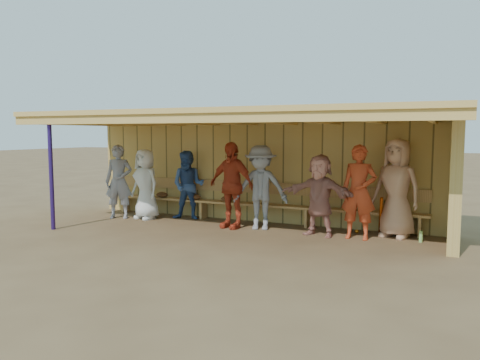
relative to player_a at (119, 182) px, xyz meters
name	(u,v)px	position (x,y,z in m)	size (l,w,h in m)	color
ground	(233,231)	(3.16, -0.26, -0.89)	(90.00, 90.00, 0.00)	brown
player_a	(119,182)	(0.00, 0.00, 0.00)	(0.65, 0.43, 1.78)	gray
player_b	(145,184)	(0.64, 0.18, -0.05)	(0.82, 0.53, 1.68)	silver
player_c	(188,185)	(1.61, 0.55, -0.07)	(0.80, 0.62, 1.64)	#314F88
player_d	(231,185)	(2.96, 0.06, 0.04)	(1.09, 0.46, 1.87)	#B5381D
player_e	(261,187)	(3.60, 0.19, 0.01)	(1.16, 0.67, 1.80)	gray
player_f	(319,195)	(4.90, 0.08, -0.07)	(1.52, 0.49, 1.64)	tan
player_g	(359,192)	(5.67, 0.10, 0.03)	(0.67, 0.44, 1.84)	#B73D1D
player_h	(397,188)	(6.32, 0.55, 0.09)	(0.95, 0.62, 1.95)	tan
dugout_structure	(263,150)	(3.55, 0.42, 0.80)	(8.80, 3.20, 2.50)	tan
bench	(254,200)	(3.16, 0.85, -0.36)	(7.60, 0.34, 0.93)	tan
dugout_equipment	(226,200)	(2.51, 0.72, -0.40)	(6.27, 0.62, 0.80)	#C35516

